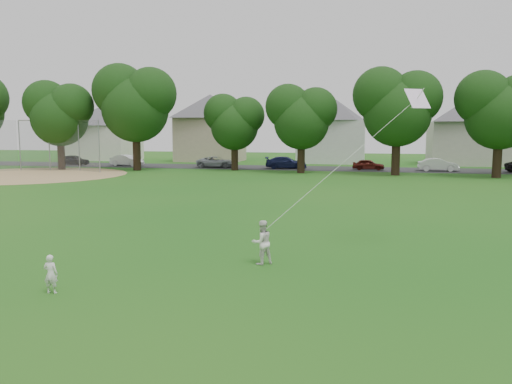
% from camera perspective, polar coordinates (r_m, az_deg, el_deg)
% --- Properties ---
extents(ground, '(160.00, 160.00, 0.00)m').
position_cam_1_polar(ground, '(13.35, -8.31, -10.71)').
color(ground, '#135614').
rests_on(ground, ground).
extents(street, '(90.00, 7.00, 0.01)m').
position_cam_1_polar(street, '(54.20, 7.80, 2.68)').
color(street, '#2D2D30').
rests_on(street, ground).
extents(dirt_infield, '(18.00, 18.00, 0.02)m').
position_cam_1_polar(dirt_infield, '(50.41, -24.75, 1.78)').
color(dirt_infield, '#9E7F51').
rests_on(dirt_infield, ground).
extents(toddler, '(0.38, 0.27, 0.99)m').
position_cam_1_polar(toddler, '(13.61, -22.41, -8.66)').
color(toddler, silver).
rests_on(toddler, ground).
extents(older_boy, '(0.84, 0.81, 1.36)m').
position_cam_1_polar(older_boy, '(15.22, 0.68, -5.77)').
color(older_boy, white).
rests_on(older_boy, ground).
extents(kite, '(2.84, 2.03, 6.96)m').
position_cam_1_polar(kite, '(16.13, 9.95, 3.36)').
color(kite, white).
rests_on(kite, ground).
extents(baseball_backstop, '(11.44, 3.86, 5.09)m').
position_cam_1_polar(baseball_backstop, '(54.53, -22.80, 4.90)').
color(baseball_backstop, gray).
rests_on(baseball_backstop, ground).
extents(tree_row, '(82.13, 9.34, 11.54)m').
position_cam_1_polar(tree_row, '(47.59, 7.08, 10.12)').
color(tree_row, black).
rests_on(tree_row, ground).
extents(parked_cars, '(70.74, 2.67, 1.29)m').
position_cam_1_polar(parked_cars, '(52.98, 11.15, 3.18)').
color(parked_cars, black).
rests_on(parked_cars, ground).
extents(house_row, '(77.80, 13.98, 10.39)m').
position_cam_1_polar(house_row, '(63.93, 10.16, 7.79)').
color(house_row, white).
rests_on(house_row, ground).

